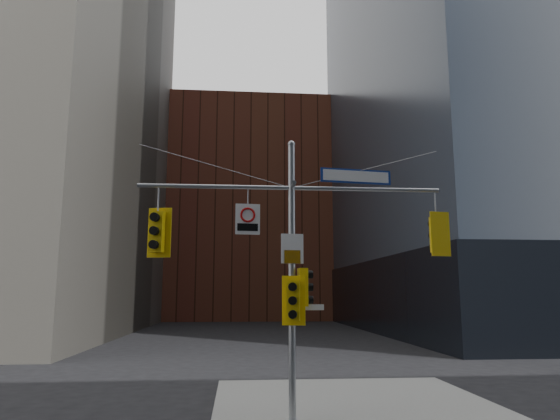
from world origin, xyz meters
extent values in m
cube|color=gray|center=(2.00, 4.00, 0.07)|extent=(8.00, 8.00, 0.15)
cube|color=brown|center=(0.00, 58.00, 14.00)|extent=(26.00, 20.00, 28.00)
cylinder|color=gray|center=(0.00, 2.00, 3.60)|extent=(0.18, 0.18, 7.20)
sphere|color=gray|center=(0.00, 2.00, 7.20)|extent=(0.20, 0.20, 0.20)
cylinder|color=gray|center=(-2.00, 2.00, 6.00)|extent=(4.00, 0.11, 0.11)
cylinder|color=gray|center=(2.00, 2.00, 6.00)|extent=(4.00, 0.11, 0.11)
cylinder|color=gray|center=(0.00, 1.65, 6.00)|extent=(0.10, 0.70, 0.10)
cylinder|color=gray|center=(-2.00, 2.00, 6.55)|extent=(4.00, 0.02, 1.12)
cylinder|color=gray|center=(2.00, 2.00, 6.55)|extent=(4.00, 0.02, 1.12)
cube|color=yellow|center=(-3.45, 2.00, 4.80)|extent=(0.38, 0.30, 1.04)
cube|color=yellow|center=(-3.41, 2.17, 4.80)|extent=(0.61, 0.16, 1.29)
cylinder|color=black|center=(-3.49, 1.81, 5.15)|extent=(0.25, 0.20, 0.22)
cylinder|color=black|center=(-3.47, 1.88, 5.15)|extent=(0.19, 0.06, 0.19)
cylinder|color=black|center=(-3.49, 1.81, 4.80)|extent=(0.25, 0.20, 0.22)
cylinder|color=black|center=(-3.47, 1.88, 4.80)|extent=(0.19, 0.06, 0.19)
cylinder|color=black|center=(-3.49, 1.81, 4.45)|extent=(0.25, 0.20, 0.22)
cylinder|color=black|center=(-3.47, 1.88, 4.45)|extent=(0.19, 0.06, 0.19)
cube|color=yellow|center=(3.90, 2.00, 4.80)|extent=(0.34, 0.27, 0.95)
cube|color=yellow|center=(3.93, 1.84, 4.80)|extent=(0.56, 0.14, 1.18)
cylinder|color=black|center=(3.86, 2.18, 5.12)|extent=(0.22, 0.18, 0.20)
cylinder|color=black|center=(3.88, 2.11, 5.12)|extent=(0.17, 0.05, 0.17)
cylinder|color=black|center=(3.86, 2.18, 4.80)|extent=(0.22, 0.18, 0.20)
cylinder|color=black|center=(3.88, 2.11, 4.80)|extent=(0.17, 0.05, 0.17)
cylinder|color=black|center=(3.86, 2.18, 4.48)|extent=(0.22, 0.18, 0.20)
cylinder|color=black|center=(3.88, 2.11, 4.48)|extent=(0.17, 0.05, 0.17)
cube|color=yellow|center=(0.28, 2.00, 3.41)|extent=(0.25, 0.33, 0.97)
cylinder|color=black|center=(0.46, 2.02, 3.73)|extent=(0.17, 0.22, 0.20)
cylinder|color=black|center=(0.39, 2.01, 3.73)|extent=(0.04, 0.18, 0.18)
cylinder|color=black|center=(0.46, 2.02, 3.41)|extent=(0.17, 0.22, 0.20)
cylinder|color=black|center=(0.39, 2.01, 3.41)|extent=(0.04, 0.18, 0.18)
cylinder|color=black|center=(0.46, 2.02, 3.09)|extent=(0.17, 0.22, 0.20)
cylinder|color=black|center=(0.39, 2.01, 3.09)|extent=(0.04, 0.18, 0.18)
cube|color=yellow|center=(0.00, 1.72, 3.08)|extent=(0.36, 0.28, 1.00)
cube|color=yellow|center=(0.03, 1.89, 3.08)|extent=(0.59, 0.14, 1.24)
cylinder|color=black|center=(-0.03, 1.53, 3.41)|extent=(0.23, 0.19, 0.21)
cylinder|color=black|center=(-0.02, 1.61, 3.41)|extent=(0.18, 0.05, 0.18)
cylinder|color=black|center=(-0.03, 1.53, 3.08)|extent=(0.23, 0.19, 0.21)
cylinder|color=black|center=(-0.02, 1.61, 3.08)|extent=(0.18, 0.05, 0.18)
cylinder|color=black|center=(-0.03, 1.53, 2.74)|extent=(0.23, 0.19, 0.21)
cylinder|color=#0CE559|center=(-0.02, 1.61, 2.74)|extent=(0.18, 0.05, 0.18)
cube|color=navy|center=(1.74, 2.00, 6.35)|extent=(1.96, 0.31, 0.38)
cube|color=silver|center=(1.74, 1.98, 6.35)|extent=(1.84, 0.26, 0.30)
cube|color=silver|center=(-1.15, 1.98, 5.15)|extent=(0.64, 0.10, 0.80)
torus|color=#B20A0A|center=(-1.15, 1.96, 5.26)|extent=(0.40, 0.09, 0.40)
cube|color=black|center=(-1.15, 1.96, 4.94)|extent=(0.53, 0.07, 0.19)
cube|color=silver|center=(0.00, 1.88, 4.38)|extent=(0.58, 0.11, 0.76)
cube|color=#D88C00|center=(0.00, 1.86, 4.17)|extent=(0.42, 0.06, 0.34)
cube|color=silver|center=(0.45, 2.00, 2.90)|extent=(0.74, 0.05, 0.15)
cube|color=#145926|center=(0.00, 2.45, 2.94)|extent=(0.10, 0.78, 0.16)
camera|label=1|loc=(-1.39, -10.82, 3.26)|focal=32.00mm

